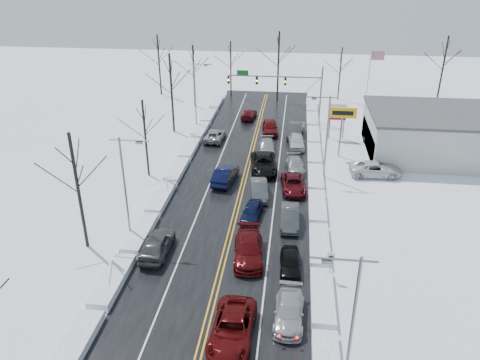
# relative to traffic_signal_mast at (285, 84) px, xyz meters

# --- Properties ---
(ground) EXTENTS (160.00, 160.00, 0.00)m
(ground) POSITION_rel_traffic_signal_mast_xyz_m (-3.45, -27.99, -5.48)
(ground) COLOR white
(ground) RESTS_ON ground
(road_surface) EXTENTS (14.00, 84.00, 0.01)m
(road_surface) POSITION_rel_traffic_signal_mast_xyz_m (-3.45, -25.99, -5.47)
(road_surface) COLOR black
(road_surface) RESTS_ON ground
(snow_bank_left) EXTENTS (1.60, 72.00, 0.61)m
(snow_bank_left) POSITION_rel_traffic_signal_mast_xyz_m (-11.05, -25.99, -5.48)
(snow_bank_left) COLOR white
(snow_bank_left) RESTS_ON ground
(snow_bank_right) EXTENTS (1.60, 72.00, 0.61)m
(snow_bank_right) POSITION_rel_traffic_signal_mast_xyz_m (4.15, -25.99, -5.48)
(snow_bank_right) COLOR white
(snow_bank_right) RESTS_ON ground
(traffic_signal_mast) EXTENTS (13.28, 0.39, 8.00)m
(traffic_signal_mast) POSITION_rel_traffic_signal_mast_xyz_m (0.00, 0.00, 0.00)
(traffic_signal_mast) COLOR slate
(traffic_signal_mast) RESTS_ON ground
(tires_plus_sign) EXTENTS (3.20, 0.34, 6.00)m
(tires_plus_sign) POSITION_rel_traffic_signal_mast_xyz_m (7.05, -12.00, -0.49)
(tires_plus_sign) COLOR slate
(tires_plus_sign) RESTS_ON ground
(used_vehicles_sign) EXTENTS (2.20, 0.22, 4.65)m
(used_vehicles_sign) POSITION_rel_traffic_signal_mast_xyz_m (7.05, -5.99, -2.16)
(used_vehicles_sign) COLOR slate
(used_vehicles_sign) RESTS_ON ground
(speed_limit_sign) EXTENTS (0.55, 0.09, 2.35)m
(speed_limit_sign) POSITION_rel_traffic_signal_mast_xyz_m (4.75, -35.99, -3.84)
(speed_limit_sign) COLOR slate
(speed_limit_sign) RESTS_ON ground
(flagpole) EXTENTS (1.87, 1.20, 10.00)m
(flagpole) POSITION_rel_traffic_signal_mast_xyz_m (11.72, 2.01, 0.45)
(flagpole) COLOR silver
(flagpole) RESTS_ON ground
(dealership_building) EXTENTS (20.40, 12.40, 5.30)m
(dealership_building) POSITION_rel_traffic_signal_mast_xyz_m (20.53, -9.99, -2.82)
(dealership_building) COLOR #BABAB5
(dealership_building) RESTS_ON ground
(streetlight_se) EXTENTS (3.20, 0.25, 9.00)m
(streetlight_se) POSITION_rel_traffic_signal_mast_xyz_m (4.85, -45.99, -0.17)
(streetlight_se) COLOR slate
(streetlight_se) RESTS_ON ground
(streetlight_ne) EXTENTS (3.20, 0.25, 9.00)m
(streetlight_ne) POSITION_rel_traffic_signal_mast_xyz_m (4.85, -17.99, -0.17)
(streetlight_ne) COLOR slate
(streetlight_ne) RESTS_ON ground
(streetlight_sw) EXTENTS (3.20, 0.25, 9.00)m
(streetlight_sw) POSITION_rel_traffic_signal_mast_xyz_m (-11.74, -31.99, -0.17)
(streetlight_sw) COLOR slate
(streetlight_sw) RESTS_ON ground
(streetlight_nw) EXTENTS (3.20, 0.25, 9.00)m
(streetlight_nw) POSITION_rel_traffic_signal_mast_xyz_m (-11.74, -3.99, -0.17)
(streetlight_nw) COLOR slate
(streetlight_nw) RESTS_ON ground
(tree_left_b) EXTENTS (4.00, 4.00, 10.00)m
(tree_left_b) POSITION_rel_traffic_signal_mast_xyz_m (-14.95, -33.99, 1.51)
(tree_left_b) COLOR #2D231C
(tree_left_b) RESTS_ON ground
(tree_left_c) EXTENTS (3.40, 3.40, 8.50)m
(tree_left_c) POSITION_rel_traffic_signal_mast_xyz_m (-13.95, -19.99, 0.46)
(tree_left_c) COLOR #2D231C
(tree_left_c) RESTS_ON ground
(tree_left_d) EXTENTS (4.20, 4.20, 10.50)m
(tree_left_d) POSITION_rel_traffic_signal_mast_xyz_m (-14.65, -5.99, 1.86)
(tree_left_d) COLOR #2D231C
(tree_left_d) RESTS_ON ground
(tree_left_e) EXTENTS (3.80, 3.80, 9.50)m
(tree_left_e) POSITION_rel_traffic_signal_mast_xyz_m (-14.25, 6.01, 1.16)
(tree_left_e) COLOR #2D231C
(tree_left_e) RESTS_ON ground
(tree_far_a) EXTENTS (4.00, 4.00, 10.00)m
(tree_far_a) POSITION_rel_traffic_signal_mast_xyz_m (-21.45, 12.01, 1.51)
(tree_far_a) COLOR #2D231C
(tree_far_a) RESTS_ON ground
(tree_far_b) EXTENTS (3.60, 3.60, 9.00)m
(tree_far_b) POSITION_rel_traffic_signal_mast_xyz_m (-9.45, 13.01, 0.81)
(tree_far_b) COLOR #2D231C
(tree_far_b) RESTS_ON ground
(tree_far_c) EXTENTS (4.40, 4.40, 11.00)m
(tree_far_c) POSITION_rel_traffic_signal_mast_xyz_m (-1.45, 11.01, 2.21)
(tree_far_c) COLOR #2D231C
(tree_far_c) RESTS_ON ground
(tree_far_d) EXTENTS (3.40, 3.40, 8.50)m
(tree_far_d) POSITION_rel_traffic_signal_mast_xyz_m (8.55, 12.51, 0.46)
(tree_far_d) COLOR #2D231C
(tree_far_d) RESTS_ON ground
(tree_far_e) EXTENTS (4.20, 4.20, 10.50)m
(tree_far_e) POSITION_rel_traffic_signal_mast_xyz_m (24.55, 13.01, 1.86)
(tree_far_e) COLOR #2D231C
(tree_far_e) RESTS_ON ground
(queued_car_2) EXTENTS (2.75, 5.76, 1.58)m
(queued_car_2) POSITION_rel_traffic_signal_mast_xyz_m (-1.60, -42.76, -5.48)
(queued_car_2) COLOR #4B0A0A
(queued_car_2) RESTS_ON ground
(queued_car_3) EXTENTS (2.87, 5.88, 1.65)m
(queued_car_3) POSITION_rel_traffic_signal_mast_xyz_m (-1.51, -34.01, -5.48)
(queued_car_3) COLOR #4A090C
(queued_car_3) RESTS_ON ground
(queued_car_4) EXTENTS (2.03, 4.16, 1.37)m
(queued_car_4) POSITION_rel_traffic_signal_mast_xyz_m (-1.86, -27.78, -5.48)
(queued_car_4) COLOR black
(queued_car_4) RESTS_ON ground
(queued_car_5) EXTENTS (2.21, 4.74, 1.51)m
(queued_car_5) POSITION_rel_traffic_signal_mast_xyz_m (-1.54, -23.43, -5.48)
(queued_car_5) COLOR #47494C
(queued_car_5) RESTS_ON ground
(queued_car_6) EXTENTS (3.51, 6.33, 1.68)m
(queued_car_6) POSITION_rel_traffic_signal_mast_xyz_m (-1.56, -17.21, -5.48)
(queued_car_6) COLOR black
(queued_car_6) RESTS_ON ground
(queued_car_7) EXTENTS (2.24, 4.80, 1.35)m
(queued_car_7) POSITION_rel_traffic_signal_mast_xyz_m (-1.58, -11.70, -5.48)
(queued_car_7) COLOR #979A9E
(queued_car_7) RESTS_ON ground
(queued_car_8) EXTENTS (2.49, 5.15, 1.70)m
(queued_car_8) POSITION_rel_traffic_signal_mast_xyz_m (-1.62, -5.15, -5.48)
(queued_car_8) COLOR #4E0A0C
(queued_car_8) RESTS_ON ground
(queued_car_11) EXTENTS (2.04, 4.78, 1.37)m
(queued_car_11) POSITION_rel_traffic_signal_mast_xyz_m (1.88, -40.64, -5.48)
(queued_car_11) COLOR #A0A2A8
(queued_car_11) RESTS_ON ground
(queued_car_12) EXTENTS (1.74, 4.01, 1.35)m
(queued_car_12) POSITION_rel_traffic_signal_mast_xyz_m (1.82, -35.18, -5.48)
(queued_car_12) COLOR black
(queued_car_12) RESTS_ON ground
(queued_car_13) EXTENTS (1.72, 4.66, 1.52)m
(queued_car_13) POSITION_rel_traffic_signal_mast_xyz_m (1.62, -28.48, -5.48)
(queued_car_13) COLOR #3B3D3F
(queued_car_13) RESTS_ON ground
(queued_car_14) EXTENTS (2.83, 5.23, 1.39)m
(queued_car_14) POSITION_rel_traffic_signal_mast_xyz_m (1.80, -21.68, -5.48)
(queued_car_14) COLOR #490911
(queued_car_14) RESTS_ON ground
(queued_car_15) EXTENTS (2.45, 4.79, 1.33)m
(queued_car_15) POSITION_rel_traffic_signal_mast_xyz_m (1.92, -16.84, -5.48)
(queued_car_15) COLOR gray
(queued_car_15) RESTS_ON ground
(queued_car_16) EXTENTS (2.16, 4.77, 1.59)m
(queued_car_16) POSITION_rel_traffic_signal_mast_xyz_m (1.99, -9.72, -5.48)
(queued_car_16) COLOR silver
(queued_car_16) RESTS_ON ground
(queued_car_17) EXTENTS (2.40, 5.29, 1.68)m
(queued_car_17) POSITION_rel_traffic_signal_mast_xyz_m (1.80, -5.76, -5.48)
(queued_car_17) COLOR #393B3E
(queued_car_17) RESTS_ON ground
(oncoming_car_0) EXTENTS (2.49, 5.33, 1.69)m
(oncoming_car_0) POSITION_rel_traffic_signal_mast_xyz_m (-5.38, -20.61, -5.48)
(oncoming_car_0) COLOR black
(oncoming_car_0) RESTS_ON ground
(oncoming_car_1) EXTENTS (2.47, 4.98, 1.36)m
(oncoming_car_1) POSITION_rel_traffic_signal_mast_xyz_m (-8.55, -8.54, -5.48)
(oncoming_car_1) COLOR #919298
(oncoming_car_1) RESTS_ON ground
(oncoming_car_2) EXTENTS (2.22, 4.69, 1.32)m
(oncoming_car_2) POSITION_rel_traffic_signal_mast_xyz_m (-5.13, 0.93, -5.48)
(oncoming_car_2) COLOR #540B12
(oncoming_car_2) RESTS_ON ground
(oncoming_car_3) EXTENTS (2.11, 5.08, 1.72)m
(oncoming_car_3) POSITION_rel_traffic_signal_mast_xyz_m (-8.88, -34.25, -5.48)
(oncoming_car_3) COLOR #434548
(oncoming_car_3) RESTS_ON ground
(parked_car_0) EXTENTS (5.76, 2.87, 1.57)m
(parked_car_0) POSITION_rel_traffic_signal_mast_xyz_m (10.64, -17.10, -5.48)
(parked_car_0) COLOR silver
(parked_car_0) RESTS_ON ground
(parked_car_1) EXTENTS (2.54, 5.46, 1.54)m
(parked_car_1) POSITION_rel_traffic_signal_mast_xyz_m (13.39, -12.50, -5.48)
(parked_car_1) COLOR #383B3D
(parked_car_1) RESTS_ON ground
(parked_car_2) EXTENTS (2.13, 4.44, 1.46)m
(parked_car_2) POSITION_rel_traffic_signal_mast_xyz_m (11.42, -6.03, -5.48)
(parked_car_2) COLOR black
(parked_car_2) RESTS_ON ground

